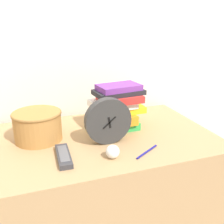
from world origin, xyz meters
The scene contains 8 objects.
wall_back centered at (0.00, 0.72, 1.20)m, with size 6.00×0.04×2.40m.
desk centered at (0.00, 0.32, 0.37)m, with size 1.13×0.65×0.75m.
desk_clock centered at (0.06, 0.25, 0.85)m, with size 0.20×0.04×0.20m.
book_stack centered at (0.15, 0.40, 0.86)m, with size 0.26×0.20×0.22m.
basket centered at (-0.23, 0.39, 0.82)m, with size 0.22×0.22×0.13m.
tv_remote centered at (-0.15, 0.18, 0.76)m, with size 0.06×0.18×0.02m.
crumpled_paper_ball centered at (0.03, 0.12, 0.78)m, with size 0.05×0.05×0.05m.
pen centered at (0.18, 0.11, 0.75)m, with size 0.13×0.08×0.01m.
Camera 1 is at (-0.27, -0.73, 1.26)m, focal length 42.00 mm.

